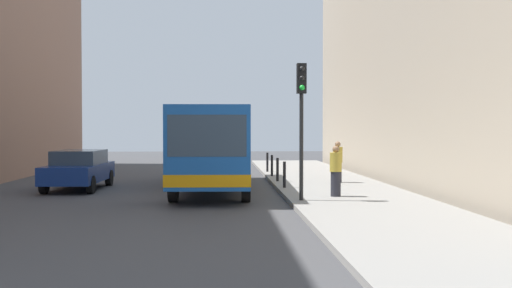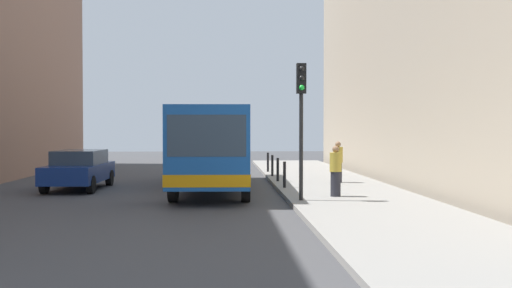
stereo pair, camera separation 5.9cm
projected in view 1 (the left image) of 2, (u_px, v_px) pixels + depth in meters
The scene contains 12 objects.
ground_plane at pixel (187, 197), 20.32m from camera, with size 80.00×80.00×0.00m, color #424244.
sidewalk at pixel (346, 194), 20.64m from camera, with size 4.40×40.00×0.15m, color gray.
building_right at pixel (473, 37), 24.83m from camera, with size 7.00×32.00×12.13m, color #B2A38C.
bus at pixel (215, 144), 22.80m from camera, with size 2.83×11.09×3.00m.
car_beside_bus at pixel (79, 169), 22.78m from camera, with size 1.97×4.45×1.48m.
traffic_light at pixel (301, 105), 18.03m from camera, with size 0.28×0.33×4.10m.
bollard_near at pixel (284, 175), 21.96m from camera, with size 0.11×0.11×0.95m, color black.
bollard_mid at pixel (278, 170), 24.64m from camera, with size 0.11×0.11×0.95m, color black.
bollard_far at pixel (272, 165), 27.33m from camera, with size 0.11×0.11×0.95m, color black.
bollard_farthest at pixel (267, 162), 30.02m from camera, with size 0.11×0.11×0.95m, color black.
pedestrian_near_signal at pixel (336, 171), 19.12m from camera, with size 0.38×0.38×1.61m.
pedestrian_mid_sidewalk at pixel (338, 162), 24.05m from camera, with size 0.38×0.38×1.64m.
Camera 1 is at (1.14, -20.37, 2.31)m, focal length 42.36 mm.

